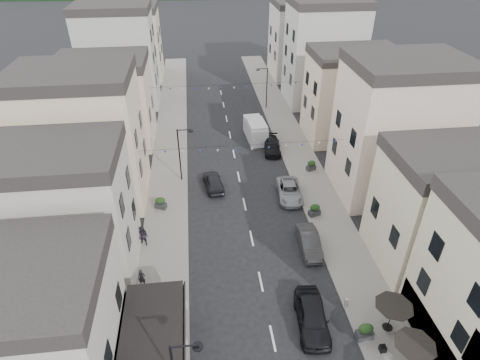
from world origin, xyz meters
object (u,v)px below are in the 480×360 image
(parked_car_a, at_px, (312,316))
(pedestrian_a, at_px, (142,278))
(delivery_van, at_px, (256,130))
(parked_car_b, at_px, (309,242))
(parked_car_c, at_px, (289,191))
(parked_car_d, at_px, (272,146))
(parked_car_e, at_px, (214,182))
(pedestrian_b, at_px, (143,236))

(parked_car_a, relative_size, pedestrian_a, 3.30)
(delivery_van, xyz_separation_m, pedestrian_a, (-12.05, -23.02, -0.36))
(parked_car_b, distance_m, parked_car_c, 7.59)
(parked_car_d, xyz_separation_m, delivery_van, (-1.49, 3.41, 0.57))
(parked_car_a, height_order, parked_car_e, parked_car_a)
(parked_car_a, bearing_deg, delivery_van, 94.33)
(parked_car_c, bearing_deg, parked_car_b, -85.59)
(parked_car_e, relative_size, pedestrian_b, 2.21)
(parked_car_b, distance_m, pedestrian_b, 13.94)
(parked_car_b, height_order, pedestrian_b, pedestrian_b)
(parked_car_b, distance_m, delivery_van, 20.51)
(parked_car_d, height_order, pedestrian_b, pedestrian_b)
(parked_car_a, xyz_separation_m, pedestrian_a, (-11.75, 4.85, 0.03))
(parked_car_d, height_order, parked_car_e, parked_car_e)
(delivery_van, height_order, pedestrian_b, delivery_van)
(parked_car_e, relative_size, pedestrian_a, 2.83)
(parked_car_a, height_order, parked_car_b, parked_car_a)
(parked_car_c, distance_m, parked_car_e, 7.80)
(parked_car_a, xyz_separation_m, delivery_van, (0.30, 27.87, 0.39))
(parked_car_a, distance_m, parked_car_d, 24.52)
(parked_car_b, distance_m, parked_car_e, 12.48)
(parked_car_b, bearing_deg, parked_car_e, 128.11)
(delivery_van, bearing_deg, pedestrian_b, -127.62)
(parked_car_a, distance_m, pedestrian_b, 15.22)
(parked_car_a, xyz_separation_m, parked_car_b, (1.79, 7.42, -0.12))
(parked_car_c, bearing_deg, delivery_van, 101.02)
(parked_car_b, relative_size, pedestrian_b, 2.28)
(parked_car_a, xyz_separation_m, parked_car_e, (-5.61, 17.47, -0.12))
(parked_car_b, height_order, parked_car_e, parked_car_e)
(parked_car_d, bearing_deg, parked_car_b, -83.64)
(parked_car_c, bearing_deg, parked_car_a, -92.40)
(parked_car_d, bearing_deg, pedestrian_a, -118.28)
(parked_car_e, relative_size, delivery_van, 0.79)
(parked_car_a, relative_size, delivery_van, 0.93)
(parked_car_d, distance_m, delivery_van, 3.77)
(parked_car_b, bearing_deg, parked_car_a, -101.82)
(parked_car_c, height_order, pedestrian_a, pedestrian_a)
(parked_car_b, bearing_deg, parked_car_c, 91.75)
(pedestrian_a, bearing_deg, parked_car_b, 15.47)
(parked_car_a, bearing_deg, parked_car_c, 88.14)
(parked_car_a, height_order, pedestrian_a, parked_car_a)
(parked_car_a, bearing_deg, pedestrian_b, 147.04)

